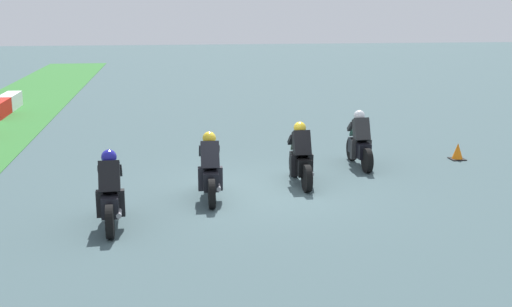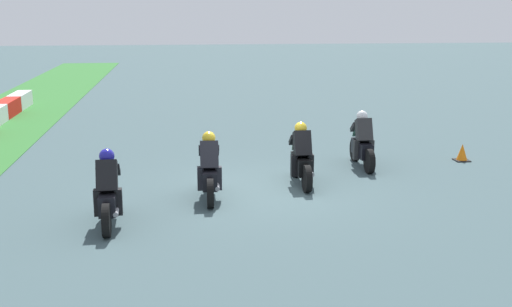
{
  "view_description": "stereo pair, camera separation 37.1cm",
  "coord_description": "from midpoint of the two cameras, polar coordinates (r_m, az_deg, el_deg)",
  "views": [
    {
      "loc": [
        -14.3,
        2.13,
        4.2
      ],
      "look_at": [
        -0.06,
        0.07,
        0.9
      ],
      "focal_mm": 45.01,
      "sensor_mm": 36.0,
      "label": 1
    },
    {
      "loc": [
        -14.35,
        1.77,
        4.2
      ],
      "look_at": [
        -0.06,
        0.07,
        0.9
      ],
      "focal_mm": 45.01,
      "sensor_mm": 36.0,
      "label": 2
    }
  ],
  "objects": [
    {
      "name": "rider_lane_b",
      "position": [
        15.47,
        4.73,
        -0.5
      ],
      "size": [
        2.04,
        0.54,
        1.51
      ],
      "rotation": [
        0.0,
        0.0,
        0.01
      ],
      "color": "black",
      "rests_on": "ground_plane"
    },
    {
      "name": "ground_plane",
      "position": [
        15.06,
        0.96,
        -3.28
      ],
      "size": [
        120.0,
        120.0,
        0.0
      ],
      "primitive_type": "plane",
      "color": "#3D5357"
    },
    {
      "name": "rider_lane_d",
      "position": [
        12.83,
        -12.18,
        -3.56
      ],
      "size": [
        2.04,
        0.55,
        1.51
      ],
      "rotation": [
        0.0,
        0.0,
        0.03
      ],
      "color": "black",
      "rests_on": "ground_plane"
    },
    {
      "name": "traffic_cone",
      "position": [
        18.82,
        18.39,
        0.03
      ],
      "size": [
        0.4,
        0.4,
        0.48
      ],
      "color": "black",
      "rests_on": "ground_plane"
    },
    {
      "name": "rider_lane_c",
      "position": [
        14.28,
        -3.41,
        -1.61
      ],
      "size": [
        2.04,
        0.54,
        1.51
      ],
      "rotation": [
        0.0,
        0.0,
        -0.03
      ],
      "color": "black",
      "rests_on": "ground_plane"
    },
    {
      "name": "rider_lane_a",
      "position": [
        17.36,
        10.04,
        0.82
      ],
      "size": [
        2.04,
        0.54,
        1.51
      ],
      "rotation": [
        0.0,
        0.0,
        -0.0
      ],
      "color": "black",
      "rests_on": "ground_plane"
    }
  ]
}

